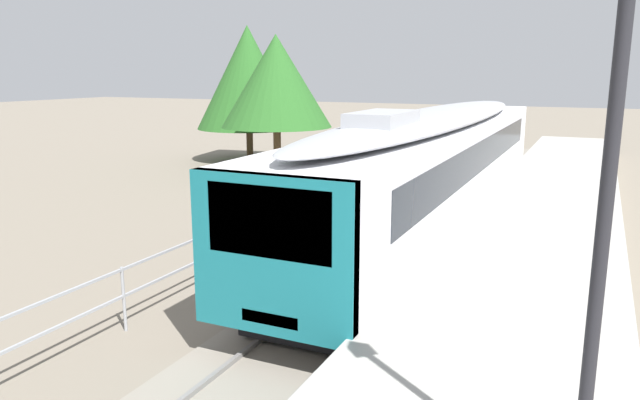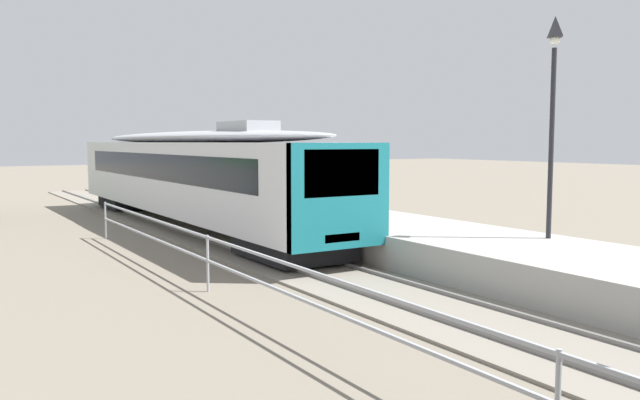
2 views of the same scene
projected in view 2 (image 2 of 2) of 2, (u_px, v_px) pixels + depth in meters
ground_plane at (204, 282)px, 14.94m from camera, size 160.00×160.00×0.00m
track_rails at (313, 267)px, 16.52m from camera, size 3.20×60.00×0.14m
commuter_train at (189, 172)px, 23.82m from camera, size 2.82×20.64×3.74m
station_platform at (410, 241)px, 18.20m from camera, size 3.90×60.00×0.90m
platform_lamp_mid_platform at (553, 85)px, 15.35m from camera, size 0.34×0.34×5.35m
carpark_fence at (558, 383)px, 6.26m from camera, size 0.06×36.06×1.25m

